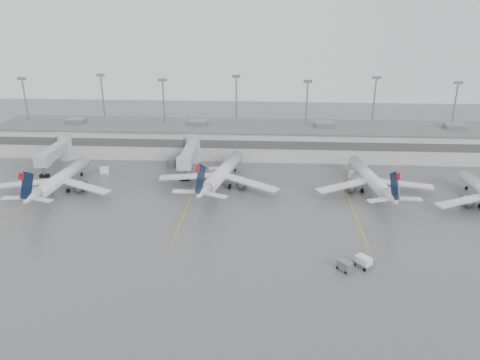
# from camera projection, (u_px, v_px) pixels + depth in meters

# --- Properties ---
(ground) EXTENTS (260.00, 260.00, 0.00)m
(ground) POSITION_uv_depth(u_px,v_px,m) (269.00, 260.00, 78.98)
(ground) COLOR #57575A
(ground) RESTS_ON ground
(terminal) EXTENTS (152.00, 17.00, 9.45)m
(terminal) POSITION_uv_depth(u_px,v_px,m) (270.00, 140.00, 131.41)
(terminal) COLOR #B3B3AE
(terminal) RESTS_ON ground
(light_masts) EXTENTS (142.40, 8.00, 20.60)m
(light_masts) POSITION_uv_depth(u_px,v_px,m) (270.00, 108.00, 133.93)
(light_masts) COLOR gray
(light_masts) RESTS_ON ground
(jet_bridge_left) EXTENTS (4.00, 17.20, 7.00)m
(jet_bridge_left) POSITION_uv_depth(u_px,v_px,m) (59.00, 150.00, 123.13)
(jet_bridge_left) COLOR #A2A5A7
(jet_bridge_left) RESTS_ON ground
(jet_bridge_right) EXTENTS (4.00, 17.20, 7.00)m
(jet_bridge_right) POSITION_uv_depth(u_px,v_px,m) (191.00, 153.00, 121.23)
(jet_bridge_right) COLOR #A2A5A7
(jet_bridge_right) RESTS_ON ground
(stand_markings) EXTENTS (105.25, 40.00, 0.01)m
(stand_markings) POSITION_uv_depth(u_px,v_px,m) (269.00, 202.00, 101.31)
(stand_markings) COLOR gold
(stand_markings) RESTS_ON ground
(jet_far_left) EXTENTS (26.16, 29.44, 9.53)m
(jet_far_left) POSITION_uv_depth(u_px,v_px,m) (59.00, 179.00, 105.88)
(jet_far_left) COLOR silver
(jet_far_left) RESTS_ON ground
(jet_mid_left) EXTENTS (28.04, 31.78, 10.43)m
(jet_mid_left) POSITION_uv_depth(u_px,v_px,m) (221.00, 174.00, 108.37)
(jet_mid_left) COLOR silver
(jet_mid_left) RESTS_ON ground
(jet_mid_right) EXTENTS (26.77, 30.21, 9.81)m
(jet_mid_right) POSITION_uv_depth(u_px,v_px,m) (371.00, 179.00, 105.73)
(jet_mid_right) COLOR silver
(jet_mid_right) RESTS_ON ground
(baggage_tug) EXTENTS (3.22, 3.39, 1.88)m
(baggage_tug) POSITION_uv_depth(u_px,v_px,m) (363.00, 263.00, 76.63)
(baggage_tug) COLOR white
(baggage_tug) RESTS_ON ground
(baggage_cart) EXTENTS (2.73, 2.89, 1.64)m
(baggage_cart) POSITION_uv_depth(u_px,v_px,m) (345.00, 266.00, 75.64)
(baggage_cart) COLOR slate
(baggage_cart) RESTS_ON ground
(gse_uld_a) EXTENTS (2.47, 2.03, 1.51)m
(gse_uld_a) POSITION_uv_depth(u_px,v_px,m) (104.00, 170.00, 118.03)
(gse_uld_a) COLOR white
(gse_uld_a) RESTS_ON ground
(gse_uld_b) EXTENTS (3.01, 2.32, 1.91)m
(gse_uld_b) POSITION_uv_depth(u_px,v_px,m) (215.00, 172.00, 116.38)
(gse_uld_b) COLOR white
(gse_uld_b) RESTS_ON ground
(gse_uld_c) EXTENTS (2.95, 2.34, 1.83)m
(gse_uld_c) POSITION_uv_depth(u_px,v_px,m) (355.00, 175.00, 114.50)
(gse_uld_c) COLOR white
(gse_uld_c) RESTS_ON ground
(gse_loader) EXTENTS (3.00, 3.90, 2.15)m
(gse_loader) POSITION_uv_depth(u_px,v_px,m) (173.00, 162.00, 122.65)
(gse_loader) COLOR slate
(gse_loader) RESTS_ON ground
(cone_a) EXTENTS (0.45, 0.45, 0.71)m
(cone_a) POSITION_uv_depth(u_px,v_px,m) (51.00, 181.00, 112.20)
(cone_a) COLOR orange
(cone_a) RESTS_ON ground
(cone_b) EXTENTS (0.43, 0.43, 0.68)m
(cone_b) POSITION_uv_depth(u_px,v_px,m) (151.00, 184.00, 110.40)
(cone_b) COLOR orange
(cone_b) RESTS_ON ground
(cone_c) EXTENTS (0.43, 0.43, 0.69)m
(cone_c) POSITION_uv_depth(u_px,v_px,m) (324.00, 183.00, 111.11)
(cone_c) COLOR orange
(cone_c) RESTS_ON ground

